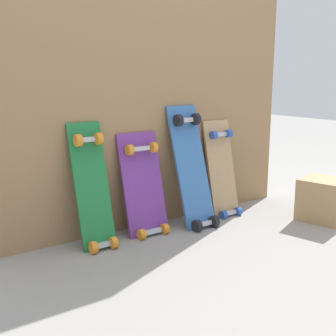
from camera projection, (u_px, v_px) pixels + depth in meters
ground_plane at (161, 225)px, 2.45m from camera, size 12.00×12.00×0.00m
plywood_wall_panel at (153, 83)px, 2.33m from camera, size 1.86×0.04×1.60m
skateboard_green at (93, 193)px, 2.10m from camera, size 0.17×0.23×0.68m
skateboard_purple at (144, 190)px, 2.29m from camera, size 0.24×0.21×0.61m
skateboard_blue at (193, 172)px, 2.41m from camera, size 0.20×0.29×0.74m
skateboard_natural at (222, 174)px, 2.60m from camera, size 0.20×0.20×0.65m
wooden_crate at (323, 199)px, 2.52m from camera, size 0.30×0.30×0.25m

